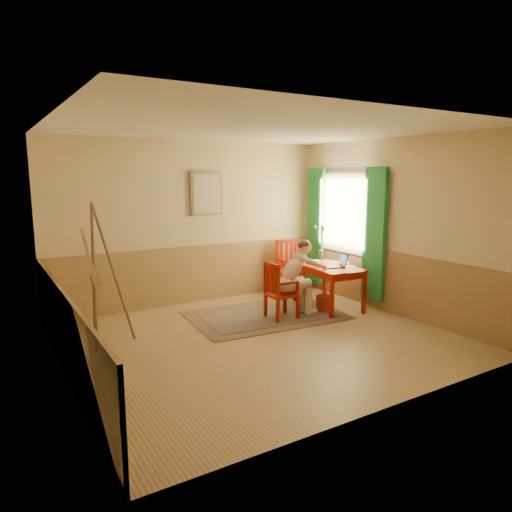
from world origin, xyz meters
TOP-DOWN VIEW (x-y plane):
  - room at (0.00, 0.00)m, footprint 5.04×4.54m
  - wainscot at (0.00, 0.80)m, footprint 5.00×4.50m
  - window at (2.42, 1.10)m, footprint 0.12×2.01m
  - wall_portrait at (0.25, 2.20)m, footprint 0.60×0.05m
  - rug at (0.63, 0.87)m, footprint 2.53×1.80m
  - table at (1.78, 0.72)m, footprint 0.83×1.26m
  - chair_left at (0.71, 0.61)m, footprint 0.42×0.40m
  - chair_back at (1.76, 1.82)m, footprint 0.54×0.56m
  - figure at (1.04, 0.62)m, footprint 0.89×0.39m
  - laptop at (1.82, 0.56)m, footprint 0.42×0.32m
  - papers at (1.93, 0.68)m, footprint 0.69×1.25m
  - vase at (2.07, 1.29)m, footprint 0.21×0.31m
  - wastebasket at (1.56, 0.55)m, footprint 0.28×0.28m
  - easel at (-1.97, 0.99)m, footprint 0.68×0.84m

SIDE VIEW (x-z plane):
  - rug at x=0.63m, z-range 0.00..0.02m
  - wastebasket at x=1.56m, z-range 0.00..0.27m
  - chair_left at x=0.71m, z-range 0.00..0.90m
  - wainscot at x=0.00m, z-range 0.00..1.00m
  - chair_back at x=1.76m, z-range 0.00..1.01m
  - table at x=1.78m, z-range 0.27..0.99m
  - figure at x=1.04m, z-range 0.06..1.28m
  - papers at x=1.93m, z-range 0.72..0.73m
  - laptop at x=1.82m, z-range 0.65..0.88m
  - vase at x=2.07m, z-range 0.69..1.32m
  - easel at x=-1.97m, z-range 0.17..2.05m
  - window at x=2.42m, z-range 0.25..2.45m
  - room at x=0.00m, z-range -0.02..2.82m
  - wall_portrait at x=0.25m, z-range 1.52..2.28m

